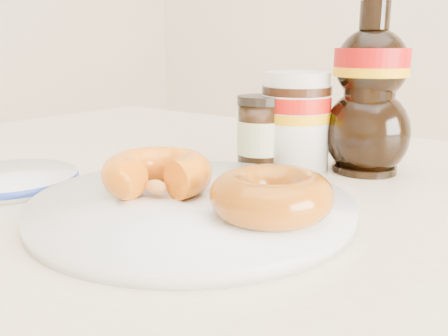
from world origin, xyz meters
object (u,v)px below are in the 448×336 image
Objects in this scene: syrup_bottle at (370,89)px; plate at (192,205)px; donut_whole at (271,195)px; dark_jar at (260,134)px; dining_table at (262,273)px; blue_rim_saucer at (12,179)px; donut_bitten at (157,173)px; nutella_jar at (296,117)px.

plate is at bearing -104.77° from syrup_bottle.
donut_whole is 0.22m from dark_jar.
syrup_bottle reaches higher than plate.
blue_rim_saucer is at bearing -152.40° from dining_table.
donut_bitten is (-0.07, -0.08, 0.12)m from dining_table.
blue_rim_saucer is at bearing -133.35° from syrup_bottle.
blue_rim_saucer is (-0.29, -0.31, -0.10)m from syrup_bottle.
donut_whole is (0.06, -0.07, 0.12)m from dining_table.
dining_table is 0.21m from nutella_jar.
syrup_bottle is (0.04, 0.18, 0.19)m from dining_table.
dark_jar is at bearing 125.68° from dining_table.
donut_whole is 0.85× the size of nutella_jar.
donut_bitten is at bearing -176.65° from donut_whole.
donut_whole is (0.13, 0.01, -0.00)m from donut_bitten.
nutella_jar is 0.05m from dark_jar.
dining_table is 12.84× the size of donut_bitten.
blue_rim_saucer is (-0.22, -0.06, 0.00)m from plate.
nutella_jar reaches higher than blue_rim_saucer.
donut_whole is at bearing -52.90° from dining_table.
dining_table is at bearing -54.32° from dark_jar.
donut_bitten is 1.15× the size of dark_jar.
nutella_jar is at bearing 51.87° from blue_rim_saucer.
dining_table is 0.15m from donut_whole.
donut_bitten is 0.73× the size of blue_rim_saucer.
plate is 0.09m from donut_whole.
nutella_jar is 0.60× the size of syrup_bottle.
nutella_jar is (-0.01, 0.22, 0.06)m from plate.
nutella_jar reaches higher than dark_jar.
dark_jar is at bearing 103.66° from plate.
donut_whole is 0.26m from syrup_bottle.
plate and blue_rim_saucer have the same top height.
syrup_bottle reaches higher than donut_bitten.
donut_bitten is 0.19m from blue_rim_saucer.
donut_bitten is at bearing -112.89° from syrup_bottle.
dark_jar is at bearing 101.87° from donut_bitten.
plate is 2.93× the size of donut_whole.
donut_whole is 0.51× the size of syrup_bottle.
donut_whole is 0.24m from nutella_jar.
dark_jar reaches higher than donut_whole.
donut_bitten is 0.29m from syrup_bottle.
plate is 1.49× the size of syrup_bottle.
syrup_bottle is at bearing 32.84° from dark_jar.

